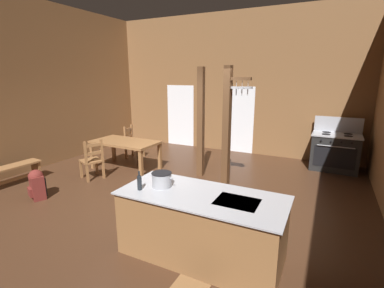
# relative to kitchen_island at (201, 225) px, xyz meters

# --- Properties ---
(ground_plane) EXTENTS (8.51, 9.31, 0.10)m
(ground_plane) POSITION_rel_kitchen_island_xyz_m (-1.48, 1.05, -0.49)
(ground_plane) COLOR #422819
(wall_back) EXTENTS (8.51, 0.14, 4.21)m
(wall_back) POSITION_rel_kitchen_island_xyz_m (-1.48, 5.38, 1.66)
(wall_back) COLOR brown
(wall_back) RESTS_ON ground_plane
(wall_left) EXTENTS (0.14, 9.31, 4.21)m
(wall_left) POSITION_rel_kitchen_island_xyz_m (-5.41, 1.05, 1.66)
(wall_left) COLOR brown
(wall_left) RESTS_ON ground_plane
(glazed_door_back_left) EXTENTS (1.00, 0.01, 2.05)m
(glazed_door_back_left) POSITION_rel_kitchen_island_xyz_m (-3.21, 5.30, 0.58)
(glazed_door_back_left) COLOR white
(glazed_door_back_left) RESTS_ON ground_plane
(glazed_panel_back_right) EXTENTS (0.84, 0.01, 2.05)m
(glazed_panel_back_right) POSITION_rel_kitchen_island_xyz_m (-1.09, 5.30, 0.58)
(glazed_panel_back_right) COLOR white
(glazed_panel_back_right) RESTS_ON ground_plane
(kitchen_island) EXTENTS (2.16, 0.97, 0.89)m
(kitchen_island) POSITION_rel_kitchen_island_xyz_m (0.00, 0.00, 0.00)
(kitchen_island) COLOR olive
(kitchen_island) RESTS_ON ground_plane
(stove_range) EXTENTS (1.16, 0.84, 1.32)m
(stove_range) POSITION_rel_kitchen_island_xyz_m (1.59, 4.75, 0.04)
(stove_range) COLOR black
(stove_range) RESTS_ON ground_plane
(support_post_with_pot_rack) EXTENTS (0.59, 0.25, 2.56)m
(support_post_with_pot_rack) POSITION_rel_kitchen_island_xyz_m (-0.45, 2.27, 0.95)
(support_post_with_pot_rack) COLOR brown
(support_post_with_pot_rack) RESTS_ON ground_plane
(support_post_center) EXTENTS (0.14, 0.14, 2.56)m
(support_post_center) POSITION_rel_kitchen_island_xyz_m (-1.31, 2.83, 0.84)
(support_post_center) COLOR brown
(support_post_center) RESTS_ON ground_plane
(dining_table) EXTENTS (1.72, 0.94, 0.74)m
(dining_table) POSITION_rel_kitchen_island_xyz_m (-3.25, 2.41, 0.21)
(dining_table) COLOR olive
(dining_table) RESTS_ON ground_plane
(ladderback_chair_near_window) EXTENTS (0.50, 0.50, 0.95)m
(ladderback_chair_near_window) POSITION_rel_kitchen_island_xyz_m (-3.72, 3.31, 0.01)
(ladderback_chair_near_window) COLOR olive
(ladderback_chair_near_window) RESTS_ON ground_plane
(ladderback_chair_by_post) EXTENTS (0.57, 0.57, 0.95)m
(ladderback_chair_by_post) POSITION_rel_kitchen_island_xyz_m (-3.47, 1.48, 0.01)
(ladderback_chair_by_post) COLOR olive
(ladderback_chair_by_post) RESTS_ON ground_plane
(bench_along_left_wall) EXTENTS (0.44, 1.25, 0.44)m
(bench_along_left_wall) POSITION_rel_kitchen_island_xyz_m (-4.79, 0.39, -0.14)
(bench_along_left_wall) COLOR olive
(bench_along_left_wall) RESTS_ON ground_plane
(backpack) EXTENTS (0.38, 0.37, 0.60)m
(backpack) POSITION_rel_kitchen_island_xyz_m (-3.63, 0.19, -0.13)
(backpack) COLOR maroon
(backpack) RESTS_ON ground_plane
(stockpot_on_counter) EXTENTS (0.35, 0.28, 0.20)m
(stockpot_on_counter) POSITION_rel_kitchen_island_xyz_m (-0.60, -0.00, 0.55)
(stockpot_on_counter) COLOR #A8AAB2
(stockpot_on_counter) RESTS_ON kitchen_island
(mixing_bowl_on_counter) EXTENTS (0.16, 0.16, 0.06)m
(mixing_bowl_on_counter) POSITION_rel_kitchen_island_xyz_m (-0.72, 0.22, 0.47)
(mixing_bowl_on_counter) COLOR silver
(mixing_bowl_on_counter) RESTS_ON kitchen_island
(bottle_tall_on_counter) EXTENTS (0.06, 0.06, 0.26)m
(bottle_tall_on_counter) POSITION_rel_kitchen_island_xyz_m (-0.80, -0.23, 0.55)
(bottle_tall_on_counter) COLOR #1E2328
(bottle_tall_on_counter) RESTS_ON kitchen_island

